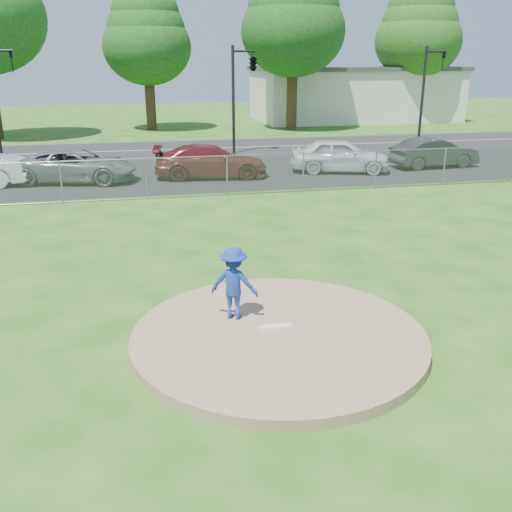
{
  "coord_description": "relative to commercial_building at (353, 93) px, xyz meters",
  "views": [
    {
      "loc": [
        -2.36,
        -9.11,
        4.95
      ],
      "look_at": [
        0.0,
        2.0,
        1.0
      ],
      "focal_mm": 40.0,
      "sensor_mm": 36.0,
      "label": 1
    }
  ],
  "objects": [
    {
      "name": "ground",
      "position": [
        -16.0,
        -28.0,
        -2.16
      ],
      "size": [
        120.0,
        120.0,
        0.0
      ],
      "primitive_type": "plane",
      "color": "#224F11",
      "rests_on": "ground"
    },
    {
      "name": "pitchers_mound",
      "position": [
        -16.0,
        -38.0,
        -2.06
      ],
      "size": [
        5.4,
        5.4,
        0.2
      ],
      "primitive_type": "cylinder",
      "color": "#927350",
      "rests_on": "ground"
    },
    {
      "name": "pitching_rubber",
      "position": [
        -16.0,
        -37.8,
        -1.94
      ],
      "size": [
        0.6,
        0.15,
        0.04
      ],
      "primitive_type": "cube",
      "color": "white",
      "rests_on": "pitchers_mound"
    },
    {
      "name": "chain_link_fence",
      "position": [
        -16.0,
        -26.0,
        -1.41
      ],
      "size": [
        40.0,
        0.06,
        1.5
      ],
      "primitive_type": "cube",
      "color": "gray",
      "rests_on": "ground"
    },
    {
      "name": "parking_lot",
      "position": [
        -16.0,
        -21.5,
        -2.15
      ],
      "size": [
        50.0,
        8.0,
        0.01
      ],
      "primitive_type": "cube",
      "color": "black",
      "rests_on": "ground"
    },
    {
      "name": "street",
      "position": [
        -16.0,
        -14.0,
        -2.16
      ],
      "size": [
        60.0,
        7.0,
        0.01
      ],
      "primitive_type": "cube",
      "color": "black",
      "rests_on": "ground"
    },
    {
      "name": "commercial_building",
      "position": [
        0.0,
        0.0,
        0.0
      ],
      "size": [
        16.4,
        9.4,
        4.3
      ],
      "color": "beige",
      "rests_on": "ground"
    },
    {
      "name": "tree_center",
      "position": [
        -17.0,
        -4.0,
        4.31
      ],
      "size": [
        6.16,
        6.16,
        9.84
      ],
      "color": "#3B2415",
      "rests_on": "ground"
    },
    {
      "name": "tree_right",
      "position": [
        -7.0,
        -6.0,
        5.49
      ],
      "size": [
        7.28,
        7.28,
        11.63
      ],
      "color": "#392414",
      "rests_on": "ground"
    },
    {
      "name": "tree_far_right",
      "position": [
        4.0,
        -3.0,
        4.9
      ],
      "size": [
        6.72,
        6.72,
        10.74
      ],
      "color": "#362213",
      "rests_on": "ground"
    },
    {
      "name": "traffic_signal_center",
      "position": [
        -12.03,
        -16.0,
        2.45
      ],
      "size": [
        1.42,
        2.48,
        5.6
      ],
      "color": "black",
      "rests_on": "ground"
    },
    {
      "name": "traffic_signal_right",
      "position": [
        -1.76,
        -16.0,
        1.2
      ],
      "size": [
        1.28,
        0.2,
        5.6
      ],
      "color": "black",
      "rests_on": "ground"
    },
    {
      "name": "pitcher",
      "position": [
        -16.68,
        -37.19,
        -1.25
      ],
      "size": [
        1.05,
        0.86,
        1.42
      ],
      "primitive_type": "imported",
      "rotation": [
        0.0,
        0.0,
        2.72
      ],
      "color": "navy",
      "rests_on": "pitchers_mound"
    },
    {
      "name": "traffic_cone",
      "position": [
        -22.74,
        -22.43,
        -1.75
      ],
      "size": [
        0.41,
        0.41,
        0.8
      ],
      "primitive_type": "cone",
      "color": "#D93F0B",
      "rests_on": "parking_lot"
    },
    {
      "name": "parked_car_gray",
      "position": [
        -20.79,
        -22.29,
        -1.47
      ],
      "size": [
        5.29,
        3.27,
        1.37
      ],
      "primitive_type": "imported",
      "rotation": [
        0.0,
        0.0,
        1.36
      ],
      "color": "slate",
      "rests_on": "parking_lot"
    },
    {
      "name": "parked_car_darkred",
      "position": [
        -15.15,
        -22.51,
        -1.44
      ],
      "size": [
        5.06,
        2.49,
        1.41
      ],
      "primitive_type": "imported",
      "rotation": [
        0.0,
        0.0,
        1.46
      ],
      "color": "maroon",
      "rests_on": "parking_lot"
    },
    {
      "name": "parked_car_pearl",
      "position": [
        -9.22,
        -22.5,
        -1.39
      ],
      "size": [
        4.77,
        2.96,
        1.52
      ],
      "primitive_type": "imported",
      "rotation": [
        0.0,
        0.0,
        1.29
      ],
      "color": "silver",
      "rests_on": "parking_lot"
    },
    {
      "name": "parked_car_charcoal",
      "position": [
        -4.39,
        -22.23,
        -1.46
      ],
      "size": [
        4.28,
        1.83,
        1.37
      ],
      "primitive_type": "imported",
      "rotation": [
        0.0,
        0.0,
        1.66
      ],
      "color": "#27272A",
      "rests_on": "parking_lot"
    }
  ]
}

